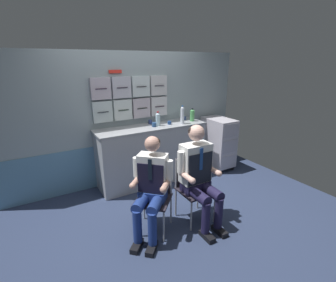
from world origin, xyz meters
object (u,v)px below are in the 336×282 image
(folding_chair_center, at_px, (191,181))
(crew_member_center, at_px, (199,172))
(folding_chair_left, at_px, (155,190))
(crew_member_left, at_px, (151,185))
(water_bottle_tall, at_px, (192,115))
(coffee_cup_white, at_px, (154,125))
(service_trolley, at_px, (218,142))

(folding_chair_center, bearing_deg, crew_member_center, -90.84)
(folding_chair_left, distance_m, folding_chair_center, 0.51)
(crew_member_left, bearing_deg, folding_chair_left, 46.13)
(folding_chair_center, distance_m, water_bottle_tall, 1.52)
(crew_member_center, relative_size, water_bottle_tall, 5.61)
(crew_member_center, relative_size, coffee_cup_white, 18.19)
(folding_chair_center, height_order, coffee_cup_white, coffee_cup_white)
(folding_chair_left, bearing_deg, water_bottle_tall, 39.66)
(water_bottle_tall, bearing_deg, folding_chair_center, -125.57)
(folding_chair_left, xyz_separation_m, crew_member_center, (0.50, -0.20, 0.20))
(service_trolley, distance_m, crew_member_left, 2.32)
(service_trolley, height_order, folding_chair_left, service_trolley)
(service_trolley, distance_m, coffee_cup_white, 1.44)
(service_trolley, relative_size, folding_chair_center, 1.17)
(folding_chair_left, height_order, water_bottle_tall, water_bottle_tall)
(folding_chair_center, bearing_deg, crew_member_left, -173.57)
(folding_chair_left, bearing_deg, crew_member_center, -22.12)
(service_trolley, distance_m, water_bottle_tall, 0.82)
(service_trolley, distance_m, crew_member_center, 1.87)
(water_bottle_tall, xyz_separation_m, coffee_cup_white, (-0.77, -0.02, -0.07))
(folding_chair_left, bearing_deg, coffee_cup_white, 62.86)
(folding_chair_center, relative_size, crew_member_center, 0.65)
(crew_member_center, xyz_separation_m, coffee_cup_white, (0.05, 1.28, 0.31))
(folding_chair_left, relative_size, crew_member_left, 0.69)
(coffee_cup_white, bearing_deg, crew_member_center, -92.21)
(crew_member_left, height_order, water_bottle_tall, water_bottle_tall)
(crew_member_left, height_order, folding_chair_center, crew_member_left)
(crew_member_left, xyz_separation_m, crew_member_center, (0.62, -0.09, 0.05))
(service_trolley, height_order, crew_member_center, crew_member_center)
(service_trolley, xyz_separation_m, crew_member_center, (-1.40, -1.22, 0.19))
(service_trolley, distance_m, folding_chair_left, 2.16)
(water_bottle_tall, bearing_deg, coffee_cup_white, -178.53)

